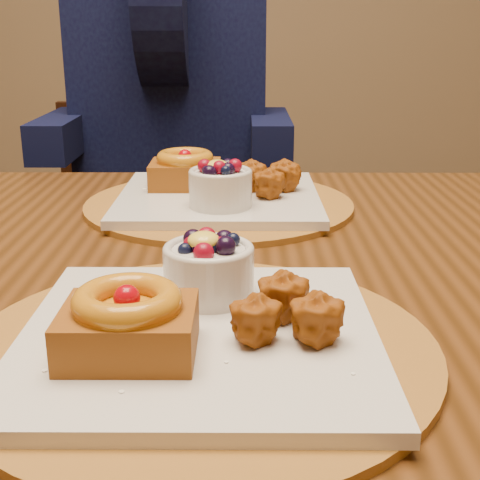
{
  "coord_description": "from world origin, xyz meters",
  "views": [
    {
      "loc": [
        0.14,
        -0.83,
        1.01
      ],
      "look_at": [
        0.13,
        -0.3,
        0.83
      ],
      "focal_mm": 50.0,
      "sensor_mm": 36.0,
      "label": 1
    }
  ],
  "objects_px": {
    "dining_table": "(213,322)",
    "place_setting_near": "(197,326)",
    "chair_far": "(137,250)",
    "place_setting_far": "(217,193)",
    "diner": "(170,70)"
  },
  "relations": [
    {
      "from": "dining_table",
      "to": "diner",
      "type": "distance_m",
      "value": 0.87
    },
    {
      "from": "chair_far",
      "to": "diner",
      "type": "relative_size",
      "value": 0.96
    },
    {
      "from": "place_setting_near",
      "to": "dining_table",
      "type": "bearing_deg",
      "value": 89.49
    },
    {
      "from": "chair_far",
      "to": "place_setting_near",
      "type": "bearing_deg",
      "value": -80.72
    },
    {
      "from": "place_setting_near",
      "to": "place_setting_far",
      "type": "xyz_separation_m",
      "value": [
        -0.0,
        0.43,
        0.0
      ]
    },
    {
      "from": "place_setting_far",
      "to": "dining_table",
      "type": "bearing_deg",
      "value": -89.41
    },
    {
      "from": "dining_table",
      "to": "place_setting_near",
      "type": "bearing_deg",
      "value": -90.51
    },
    {
      "from": "chair_far",
      "to": "diner",
      "type": "xyz_separation_m",
      "value": [
        0.11,
        -0.08,
        0.45
      ]
    },
    {
      "from": "chair_far",
      "to": "diner",
      "type": "height_order",
      "value": "diner"
    },
    {
      "from": "dining_table",
      "to": "place_setting_far",
      "type": "relative_size",
      "value": 4.21
    },
    {
      "from": "chair_far",
      "to": "place_setting_far",
      "type": "bearing_deg",
      "value": -73.83
    },
    {
      "from": "dining_table",
      "to": "chair_far",
      "type": "relative_size",
      "value": 1.96
    },
    {
      "from": "diner",
      "to": "chair_far",
      "type": "bearing_deg",
      "value": 120.18
    },
    {
      "from": "chair_far",
      "to": "diner",
      "type": "distance_m",
      "value": 0.47
    },
    {
      "from": "place_setting_far",
      "to": "diner",
      "type": "height_order",
      "value": "diner"
    }
  ]
}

